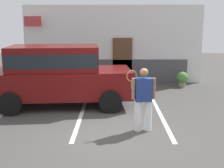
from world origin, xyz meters
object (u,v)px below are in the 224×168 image
Objects in this scene: potted_plant_by_porch at (182,78)px; flag_pole at (29,37)px; tennis_player_man at (143,98)px; parked_suv at (59,73)px.

flag_pole is at bearing 175.68° from potted_plant_by_porch.
flag_pole reaches higher than tennis_player_man.
potted_plant_by_porch is at bearing 26.86° from parked_suv.
potted_plant_by_porch is at bearing -4.32° from flag_pole.
flag_pole is at bearing 113.29° from parked_suv.
tennis_player_man is at bearing -112.67° from potted_plant_by_porch.
flag_pole is (-6.85, 0.52, 1.78)m from potted_plant_by_porch.
flag_pole is (-4.57, 5.96, 1.28)m from tennis_player_man.
parked_suv is 4.22m from flag_pole.
tennis_player_man is (2.61, -2.37, -0.27)m from parked_suv.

